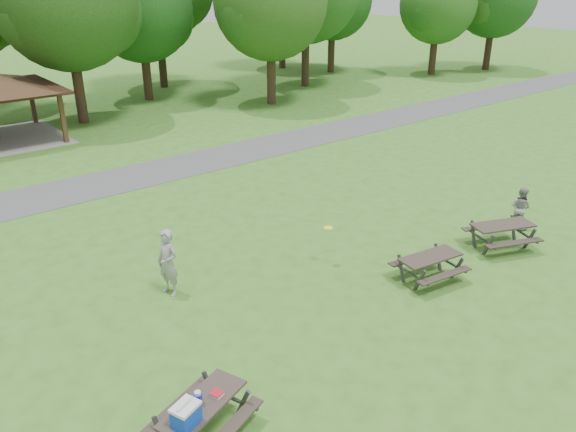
# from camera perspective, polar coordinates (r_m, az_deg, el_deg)

# --- Properties ---
(ground) EXTENTS (160.00, 160.00, 0.00)m
(ground) POSITION_cam_1_polar(r_m,az_deg,el_deg) (15.31, 6.57, -10.17)
(ground) COLOR #356E1F
(ground) RESTS_ON ground
(asphalt_path) EXTENTS (120.00, 3.20, 0.02)m
(asphalt_path) POSITION_cam_1_polar(r_m,az_deg,el_deg) (25.98, -15.76, 3.79)
(asphalt_path) COLOR #48484B
(asphalt_path) RESTS_ON ground
(tree_row_e) EXTENTS (8.40, 8.00, 11.02)m
(tree_row_e) POSITION_cam_1_polar(r_m,az_deg,el_deg) (35.67, -21.47, 19.52)
(tree_row_e) COLOR black
(tree_row_e) RESTS_ON ground
(tree_row_f) EXTENTS (7.35, 7.00, 9.55)m
(tree_row_f) POSITION_cam_1_polar(r_m,az_deg,el_deg) (41.19, -14.65, 19.38)
(tree_row_f) COLOR #301E15
(tree_row_f) RESTS_ON ground
(tree_row_g) EXTENTS (7.77, 7.40, 10.25)m
(tree_row_g) POSITION_cam_1_polar(r_m,az_deg,el_deg) (38.68, -1.70, 20.57)
(tree_row_g) COLOR #2F2014
(tree_row_g) RESTS_ON ground
(tree_row_i) EXTENTS (7.14, 6.80, 9.52)m
(tree_row_i) POSITION_cam_1_polar(r_m,az_deg,el_deg) (51.78, 4.62, 20.87)
(tree_row_i) COLOR #301F15
(tree_row_i) RESTS_ON ground
(tree_row_j) EXTENTS (6.72, 6.40, 8.96)m
(tree_row_j) POSITION_cam_1_polar(r_m,az_deg,el_deg) (51.90, 15.00, 19.81)
(tree_row_j) COLOR black
(tree_row_j) RESTS_ON ground
(picnic_table_near) EXTENTS (2.36, 2.13, 1.35)m
(picnic_table_near) POSITION_cam_1_polar(r_m,az_deg,el_deg) (11.48, -9.16, -19.00)
(picnic_table_near) COLOR #312923
(picnic_table_near) RESTS_ON ground
(picnic_table_middle) EXTENTS (2.11, 1.80, 0.83)m
(picnic_table_middle) POSITION_cam_1_polar(r_m,az_deg,el_deg) (17.10, 14.22, -4.53)
(picnic_table_middle) COLOR #2E2721
(picnic_table_middle) RESTS_ON ground
(picnic_table_far) EXTENTS (2.49, 2.28, 0.88)m
(picnic_table_far) POSITION_cam_1_polar(r_m,az_deg,el_deg) (19.75, 20.94, -1.33)
(picnic_table_far) COLOR #2E2721
(picnic_table_far) RESTS_ON ground
(frisbee_in_flight) EXTENTS (0.37, 0.37, 0.02)m
(frisbee_in_flight) POSITION_cam_1_polar(r_m,az_deg,el_deg) (17.26, 4.13, -1.21)
(frisbee_in_flight) COLOR yellow
(frisbee_in_flight) RESTS_ON ground
(frisbee_thrower) EXTENTS (0.63, 0.81, 1.98)m
(frisbee_thrower) POSITION_cam_1_polar(r_m,az_deg,el_deg) (16.10, -12.11, -4.65)
(frisbee_thrower) COLOR #969598
(frisbee_thrower) RESTS_ON ground
(frisbee_catcher) EXTENTS (0.62, 0.77, 1.54)m
(frisbee_catcher) POSITION_cam_1_polar(r_m,az_deg,el_deg) (21.50, 22.52, 0.79)
(frisbee_catcher) COLOR gray
(frisbee_catcher) RESTS_ON ground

